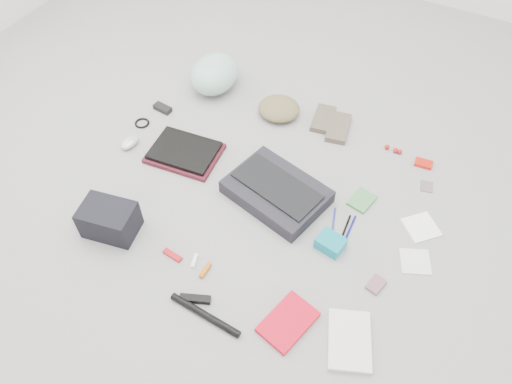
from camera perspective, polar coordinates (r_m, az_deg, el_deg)
The scene contains 33 objects.
ground_plane at distance 2.24m, azimuth 0.00°, elevation -0.81°, with size 4.00×4.00×0.00m, color gray.
messenger_bag at distance 2.22m, azimuth 2.36°, elevation 0.02°, with size 0.42×0.30×0.07m, color black.
bag_flap at distance 2.19m, azimuth 2.40°, elevation 0.69°, with size 0.39×0.18×0.01m, color black.
laptop_sleeve at distance 2.43m, azimuth -8.15°, elevation 4.38°, with size 0.33×0.25×0.02m, color #521722.
laptop at distance 2.42m, azimuth -8.21°, elevation 4.73°, with size 0.30×0.22×0.02m, color black.
bike_helmet at distance 2.74m, azimuth -4.76°, elevation 13.32°, with size 0.24×0.30×0.18m, color #A9D2C8.
beanie at distance 2.61m, azimuth 2.64°, elevation 9.51°, with size 0.22×0.20×0.08m, color brown.
mitten_left at distance 2.60m, azimuth 7.69°, elevation 8.28°, with size 0.10×0.19×0.03m, color brown.
mitten_right at distance 2.56m, azimuth 9.38°, elevation 7.25°, with size 0.10×0.20×0.03m, color brown.
power_brick at distance 2.69m, azimuth -10.63°, elevation 9.39°, with size 0.10×0.04×0.03m, color black.
cable_coil at distance 2.64m, azimuth -12.90°, elevation 7.69°, with size 0.08×0.08×0.01m, color black.
mouse at distance 2.53m, azimuth -14.24°, elevation 5.51°, with size 0.06×0.11×0.04m, color #B8B7C3.
camera_bag at distance 2.17m, azimuth -16.41°, elevation -3.06°, with size 0.22×0.15×0.14m, color black.
multitool at distance 2.09m, azimuth -9.52°, elevation -7.14°, with size 0.09×0.02×0.01m, color #A60F16.
toiletry_tube_white at distance 2.06m, azimuth -7.06°, elevation -7.80°, with size 0.02×0.02×0.06m, color white.
toiletry_tube_orange at distance 2.03m, azimuth -5.82°, elevation -8.89°, with size 0.02×0.02×0.07m, color #C25C0D.
u_lock at distance 1.97m, azimuth -6.96°, elevation -12.04°, with size 0.12×0.03×0.02m, color black.
bike_pump at distance 1.94m, azimuth -5.83°, elevation -13.81°, with size 0.03×0.03×0.31m, color black.
book_red at distance 1.92m, azimuth 3.67°, elevation -14.60°, with size 0.14×0.21×0.02m, color red.
book_white at distance 1.92m, azimuth 10.63°, elevation -16.35°, with size 0.15×0.23×0.02m, color silver.
notepad at distance 2.28m, azimuth 12.00°, elevation -0.94°, with size 0.09×0.12×0.01m, color #448346.
pen_blue at distance 2.19m, azimuth 8.86°, elevation -3.37°, with size 0.01×0.01×0.15m, color navy.
pen_black at distance 2.17m, azimuth 10.16°, elevation -4.17°, with size 0.01×0.01×0.15m, color black.
pen_navy at distance 2.17m, azimuth 10.66°, elevation -4.23°, with size 0.01×0.01×0.16m, color #0C0A74.
accordion_wallet at distance 2.09m, azimuth 8.51°, elevation -5.80°, with size 0.11×0.09×0.05m, color #0A889C.
card_deck at distance 2.05m, azimuth 13.53°, elevation -10.25°, with size 0.05×0.08×0.01m, color #875569.
napkin_top at distance 2.26m, azimuth 18.35°, elevation -3.84°, with size 0.13×0.13×0.01m, color white.
napkin_bottom at distance 2.15m, azimuth 17.74°, elevation -7.58°, with size 0.12×0.12×0.01m, color silver.
lollipop_a at distance 2.52m, azimuth 14.73°, elevation 5.00°, with size 0.03×0.03×0.03m, color #A7180A.
lollipop_b at distance 2.52m, azimuth 15.66°, elevation 4.61°, with size 0.03×0.03×0.03m, color maroon.
lollipop_c at distance 2.52m, azimuth 16.10°, elevation 4.45°, with size 0.02×0.02×0.02m, color red.
altoids_tin at distance 2.50m, azimuth 18.60°, elevation 3.11°, with size 0.08×0.05×0.02m, color red.
stamp_sheet at distance 2.41m, azimuth 18.92°, elevation 0.59°, with size 0.06×0.07×0.00m, color slate.
Camera 1 is at (0.65, -1.23, 1.76)m, focal length 35.00 mm.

